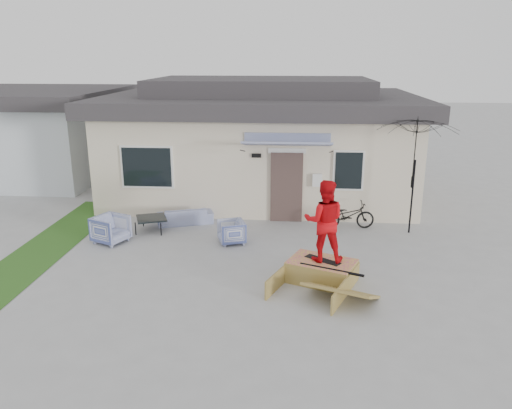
# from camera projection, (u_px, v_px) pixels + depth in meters

# --- Properties ---
(ground) EXTENTS (90.00, 90.00, 0.00)m
(ground) POSITION_uv_depth(u_px,v_px,m) (236.00, 284.00, 11.04)
(ground) COLOR #9E9E9E
(ground) RESTS_ON ground
(grass_strip) EXTENTS (1.40, 8.00, 0.01)m
(grass_strip) POSITION_uv_depth(u_px,v_px,m) (51.00, 244.00, 13.34)
(grass_strip) COLOR #27551C
(grass_strip) RESTS_ON ground
(house) EXTENTS (10.80, 8.49, 4.10)m
(house) POSITION_uv_depth(u_px,v_px,m) (261.00, 138.00, 18.12)
(house) COLOR beige
(house) RESTS_ON ground
(neighbor_house) EXTENTS (8.60, 7.60, 3.50)m
(neighbor_house) POSITION_uv_depth(u_px,v_px,m) (13.00, 131.00, 20.87)
(neighbor_house) COLOR silver
(neighbor_house) RESTS_ON ground
(loveseat) EXTENTS (1.69, 0.98, 0.63)m
(loveseat) POSITION_uv_depth(u_px,v_px,m) (185.00, 213.00, 14.94)
(loveseat) COLOR #394896
(loveseat) RESTS_ON ground
(armchair_left) EXTENTS (1.00, 1.03, 0.81)m
(armchair_left) POSITION_uv_depth(u_px,v_px,m) (111.00, 228.00, 13.40)
(armchair_left) COLOR #394896
(armchair_left) RESTS_ON ground
(armchair_right) EXTENTS (0.81, 0.83, 0.68)m
(armchair_right) POSITION_uv_depth(u_px,v_px,m) (231.00, 231.00, 13.37)
(armchair_right) COLOR #394896
(armchair_right) RESTS_ON ground
(coffee_table) EXTENTS (1.05, 1.05, 0.40)m
(coffee_table) POSITION_uv_depth(u_px,v_px,m) (152.00, 224.00, 14.33)
(coffee_table) COLOR black
(coffee_table) RESTS_ON ground
(bicycle) EXTENTS (1.57, 0.72, 0.97)m
(bicycle) POSITION_uv_depth(u_px,v_px,m) (348.00, 212.00, 14.45)
(bicycle) COLOR black
(bicycle) RESTS_ON ground
(patio_umbrella) EXTENTS (2.74, 2.65, 2.20)m
(patio_umbrella) POSITION_uv_depth(u_px,v_px,m) (414.00, 172.00, 13.74)
(patio_umbrella) COLOR black
(patio_umbrella) RESTS_ON ground
(skate_ramp) EXTENTS (2.02, 2.28, 0.47)m
(skate_ramp) POSITION_uv_depth(u_px,v_px,m) (322.00, 271.00, 11.14)
(skate_ramp) COLOR olive
(skate_ramp) RESTS_ON ground
(skateboard) EXTENTS (0.80, 0.66, 0.05)m
(skateboard) POSITION_uv_depth(u_px,v_px,m) (323.00, 259.00, 11.10)
(skateboard) COLOR black
(skateboard) RESTS_ON skate_ramp
(skater) EXTENTS (0.89, 0.69, 1.82)m
(skater) POSITION_uv_depth(u_px,v_px,m) (324.00, 219.00, 10.83)
(skater) COLOR red
(skater) RESTS_ON skateboard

